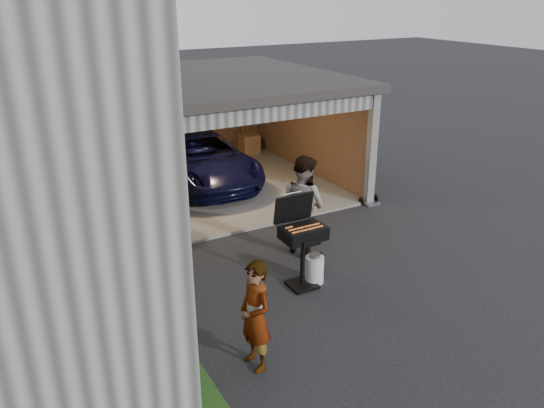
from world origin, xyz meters
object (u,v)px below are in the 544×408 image
Objects in this scene: hand_truck at (370,195)px; minivan at (199,160)px; bbq_grill at (302,235)px; woman at (255,316)px; propane_tank at (314,270)px; plywood_panel at (143,296)px; man at (303,205)px.

minivan is at bearing 131.25° from hand_truck.
bbq_grill is 4.35m from hand_truck.
woman is 2.54m from propane_tank.
plywood_panel is at bearing -161.32° from hand_truck.
propane_tank is (-0.47, -1.14, -0.74)m from man.
hand_truck is (5.21, 3.98, -0.58)m from woman.
woman is at bearing -105.06° from minivan.
woman is at bearing -143.10° from hand_truck.
hand_truck is at bearing 37.20° from propane_tank.
minivan is 5.89m from bbq_grill.
hand_truck is at bearing -79.07° from man.
bbq_grill is at bearing 132.29° from man.
woman is at bearing -60.56° from plywood_panel.
hand_truck is at bearing -47.05° from minivan.
woman is (-2.17, -7.40, 0.16)m from minivan.
minivan is 2.90× the size of woman.
man is 1.21× the size of bbq_grill.
propane_tank is 4.08m from hand_truck.
woman reaches higher than minivan.
bbq_grill is at bearing 127.24° from woman.
plywood_panel reaches higher than propane_tank.
bbq_grill is (-0.47, -5.87, 0.32)m from minivan.
propane_tank is (-0.20, -5.89, -0.40)m from minivan.
plywood_panel is (-3.45, -0.84, -0.55)m from man.
man is at bearing 13.66° from plywood_panel.
minivan is 9.39× the size of propane_tank.
plywood_panel is (-2.99, 0.31, 0.19)m from propane_tank.
hand_truck is at bearing 19.12° from plywood_panel.
propane_tank is at bearing -5.83° from plywood_panel.
hand_truck is (3.05, -3.42, -0.43)m from minivan.
hand_truck reaches higher than plywood_panel.
man reaches higher than minivan.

